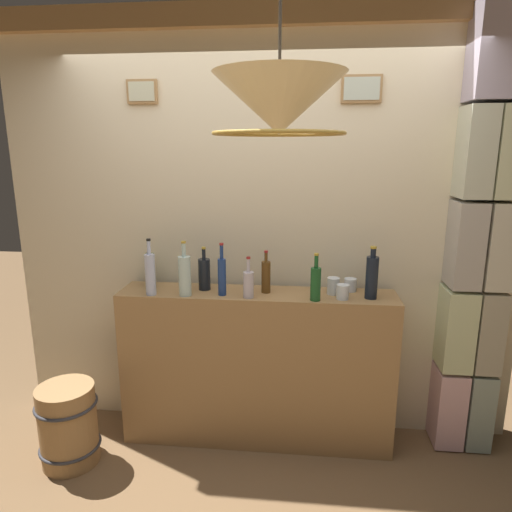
{
  "coord_description": "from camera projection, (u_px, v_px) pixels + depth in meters",
  "views": [
    {
      "loc": [
        0.28,
        -1.87,
        1.94
      ],
      "look_at": [
        0.0,
        0.81,
        1.29
      ],
      "focal_mm": 31.89,
      "sensor_mm": 36.0,
      "label": 1
    }
  ],
  "objects": [
    {
      "name": "liquor_bottle_sherry",
      "position": [
        185.0,
        275.0,
        2.79
      ],
      "size": [
        0.08,
        0.08,
        0.34
      ],
      "color": "silver",
      "rests_on": "bar_shelf_unit"
    },
    {
      "name": "liquor_bottle_rye",
      "position": [
        222.0,
        275.0,
        2.8
      ],
      "size": [
        0.05,
        0.05,
        0.33
      ],
      "color": "navy",
      "rests_on": "bar_shelf_unit"
    },
    {
      "name": "bar_shelf_unit",
      "position": [
        257.0,
        367.0,
        3.0
      ],
      "size": [
        1.76,
        0.32,
        1.04
      ],
      "primitive_type": "cube",
      "color": "#9E7547",
      "rests_on": "ground"
    },
    {
      "name": "panelled_rear_partition",
      "position": [
        261.0,
        220.0,
        3.0
      ],
      "size": [
        3.38,
        0.15,
        2.78
      ],
      "color": "beige",
      "rests_on": "ground"
    },
    {
      "name": "pendant_lamp",
      "position": [
        279.0,
        106.0,
        1.77
      ],
      "size": [
        0.53,
        0.53,
        0.64
      ],
      "color": "beige"
    },
    {
      "name": "liquor_bottle_vermouth",
      "position": [
        150.0,
        269.0,
        2.98
      ],
      "size": [
        0.06,
        0.06,
        0.28
      ],
      "color": "#1B4C24",
      "rests_on": "bar_shelf_unit"
    },
    {
      "name": "liquor_bottle_scotch",
      "position": [
        316.0,
        283.0,
        2.7
      ],
      "size": [
        0.06,
        0.06,
        0.29
      ],
      "color": "#175022",
      "rests_on": "bar_shelf_unit"
    },
    {
      "name": "glass_tumbler_shot",
      "position": [
        343.0,
        292.0,
        2.74
      ],
      "size": [
        0.08,
        0.08,
        0.09
      ],
      "color": "silver",
      "rests_on": "bar_shelf_unit"
    },
    {
      "name": "glass_tumbler_highball",
      "position": [
        350.0,
        285.0,
        2.9
      ],
      "size": [
        0.08,
        0.08,
        0.08
      ],
      "color": "silver",
      "rests_on": "bar_shelf_unit"
    },
    {
      "name": "liquor_bottle_vodka",
      "position": [
        248.0,
        284.0,
        2.76
      ],
      "size": [
        0.06,
        0.06,
        0.26
      ],
      "color": "#C0B7C3",
      "rests_on": "bar_shelf_unit"
    },
    {
      "name": "liquor_bottle_rum",
      "position": [
        372.0,
        277.0,
        2.73
      ],
      "size": [
        0.07,
        0.07,
        0.32
      ],
      "color": "black",
      "rests_on": "bar_shelf_unit"
    },
    {
      "name": "wooden_barrel",
      "position": [
        68.0,
        425.0,
        2.82
      ],
      "size": [
        0.37,
        0.37,
        0.51
      ],
      "color": "#9E7547",
      "rests_on": "ground"
    },
    {
      "name": "liquor_bottle_whiskey",
      "position": [
        266.0,
        276.0,
        2.85
      ],
      "size": [
        0.06,
        0.06,
        0.27
      ],
      "color": "#593916",
      "rests_on": "bar_shelf_unit"
    },
    {
      "name": "stone_pillar",
      "position": [
        479.0,
        244.0,
        2.77
      ],
      "size": [
        0.36,
        0.3,
        2.7
      ],
      "color": "#D2A7AD",
      "rests_on": "ground"
    },
    {
      "name": "glass_tumbler_rocks",
      "position": [
        333.0,
        286.0,
        2.83
      ],
      "size": [
        0.08,
        0.08,
        0.11
      ],
      "color": "silver",
      "rests_on": "bar_shelf_unit"
    },
    {
      "name": "liquor_bottle_mezcal",
      "position": [
        150.0,
        273.0,
        2.8
      ],
      "size": [
        0.06,
        0.06,
        0.35
      ],
      "color": "silver",
      "rests_on": "bar_shelf_unit"
    },
    {
      "name": "liquor_bottle_brandy",
      "position": [
        204.0,
        274.0,
        2.91
      ],
      "size": [
        0.08,
        0.08,
        0.28
      ],
      "color": "black",
      "rests_on": "bar_shelf_unit"
    }
  ]
}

